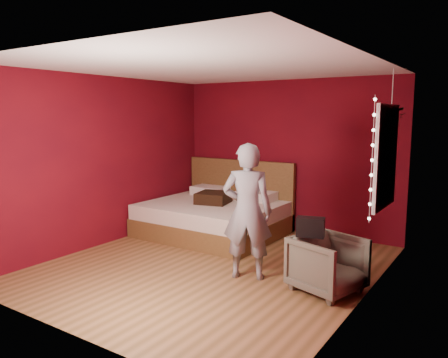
% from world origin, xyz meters
% --- Properties ---
extents(floor, '(4.50, 4.50, 0.00)m').
position_xyz_m(floor, '(0.00, 0.00, 0.00)').
color(floor, '#8F6039').
rests_on(floor, ground).
extents(room_walls, '(4.04, 4.54, 2.62)m').
position_xyz_m(room_walls, '(0.00, 0.00, 1.68)').
color(room_walls, maroon).
rests_on(room_walls, ground).
extents(window, '(0.05, 0.97, 1.27)m').
position_xyz_m(window, '(1.97, 0.90, 1.50)').
color(window, white).
rests_on(window, room_walls).
extents(fairy_lights, '(0.04, 0.04, 1.45)m').
position_xyz_m(fairy_lights, '(1.94, 0.37, 1.50)').
color(fairy_lights, silver).
rests_on(fairy_lights, room_walls).
extents(bed, '(2.17, 1.84, 1.19)m').
position_xyz_m(bed, '(-0.88, 1.38, 0.31)').
color(bed, brown).
rests_on(bed, ground).
extents(person, '(0.72, 0.60, 1.68)m').
position_xyz_m(person, '(0.61, -0.12, 0.84)').
color(person, gray).
rests_on(person, ground).
extents(armchair, '(0.89, 0.87, 0.65)m').
position_xyz_m(armchair, '(1.60, -0.00, 0.32)').
color(armchair, '#5F5D4B').
rests_on(armchair, ground).
extents(handbag, '(0.34, 0.23, 0.22)m').
position_xyz_m(handbag, '(1.42, -0.11, 0.76)').
color(handbag, black).
rests_on(handbag, armchair).
extents(throw_pillow, '(0.61, 0.61, 0.18)m').
position_xyz_m(throw_pillow, '(-0.87, 1.28, 0.63)').
color(throw_pillow, black).
rests_on(throw_pillow, bed).
extents(hanging_plant, '(0.42, 0.39, 0.89)m').
position_xyz_m(hanging_plant, '(1.88, 1.45, 1.91)').
color(hanging_plant, silver).
rests_on(hanging_plant, room_walls).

